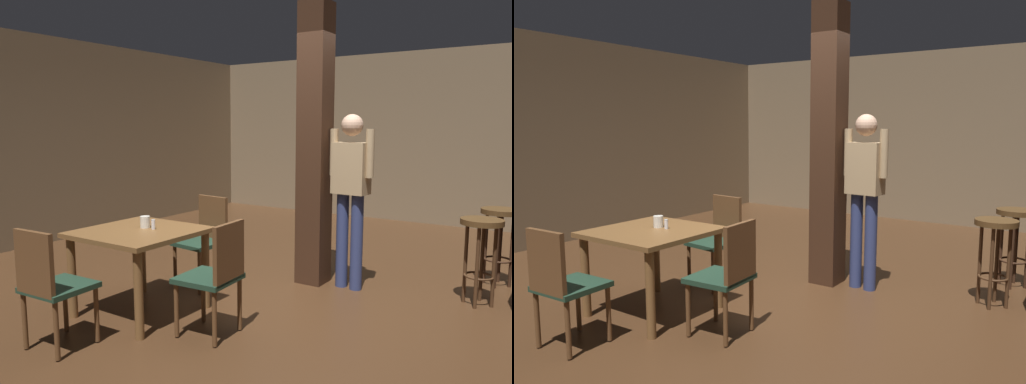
% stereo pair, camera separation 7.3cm
% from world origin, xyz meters
% --- Properties ---
extents(ground_plane, '(10.80, 10.80, 0.00)m').
position_xyz_m(ground_plane, '(0.00, 0.00, 0.00)').
color(ground_plane, '#422816').
extents(wall_back, '(8.00, 0.10, 2.80)m').
position_xyz_m(wall_back, '(0.00, 4.50, 1.40)').
color(wall_back, '#756047').
rests_on(wall_back, ground_plane).
extents(wall_left, '(0.10, 9.00, 2.80)m').
position_xyz_m(wall_left, '(-4.00, 0.00, 1.40)').
color(wall_left, '#756047').
rests_on(wall_left, ground_plane).
extents(pillar, '(0.28, 0.28, 2.80)m').
position_xyz_m(pillar, '(-0.12, 0.68, 1.40)').
color(pillar, '#382114').
rests_on(pillar, ground_plane).
extents(dining_table, '(0.93, 0.93, 0.73)m').
position_xyz_m(dining_table, '(-0.97, -0.91, 0.61)').
color(dining_table, brown).
rests_on(dining_table, ground_plane).
extents(chair_north, '(0.46, 0.46, 0.89)m').
position_xyz_m(chair_north, '(-0.98, -0.02, 0.51)').
color(chair_north, '#1E3828').
rests_on(chair_north, ground_plane).
extents(chair_east, '(0.45, 0.45, 0.89)m').
position_xyz_m(chair_east, '(-0.12, -0.94, 0.51)').
color(chair_east, '#1E3828').
rests_on(chair_east, ground_plane).
extents(chair_south, '(0.44, 0.44, 0.89)m').
position_xyz_m(chair_south, '(-0.96, -1.78, 0.51)').
color(chair_south, '#1E3828').
rests_on(chair_south, ground_plane).
extents(napkin_cup, '(0.08, 0.08, 0.10)m').
position_xyz_m(napkin_cup, '(-0.99, -0.82, 0.78)').
color(napkin_cup, silver).
rests_on(napkin_cup, dining_table).
extents(salt_shaker, '(0.03, 0.03, 0.08)m').
position_xyz_m(salt_shaker, '(-0.89, -0.83, 0.77)').
color(salt_shaker, silver).
rests_on(salt_shaker, dining_table).
extents(standing_person, '(0.47, 0.23, 1.72)m').
position_xyz_m(standing_person, '(0.26, 0.70, 1.00)').
color(standing_person, tan).
rests_on(standing_person, ground_plane).
extents(bar_stool_near, '(0.37, 0.37, 0.79)m').
position_xyz_m(bar_stool_near, '(1.43, 0.90, 0.60)').
color(bar_stool_near, '#4C3319').
rests_on(bar_stool_near, ground_plane).
extents(bar_stool_mid, '(0.37, 0.37, 0.79)m').
position_xyz_m(bar_stool_mid, '(1.49, 1.61, 0.60)').
color(bar_stool_mid, '#4C3319').
rests_on(bar_stool_mid, ground_plane).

